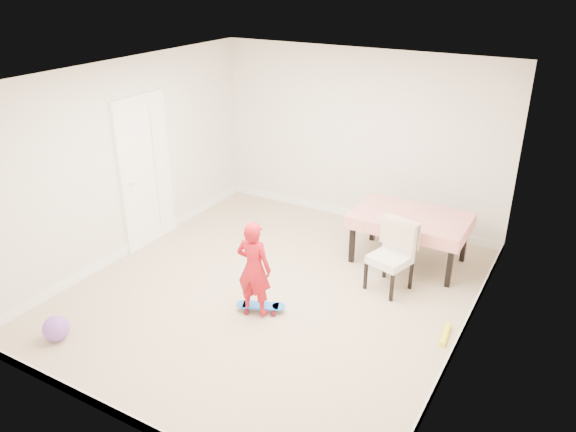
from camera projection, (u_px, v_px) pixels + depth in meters
The scene contains 17 objects.
ground at pixel (273, 291), 6.88m from camera, with size 5.00×5.00×0.00m, color tan.
ceiling at pixel (270, 78), 5.82m from camera, with size 4.50×5.00×0.04m, color white.
wall_back at pixel (359, 138), 8.30m from camera, with size 4.50×0.04×2.60m, color beige.
wall_front at pixel (107, 295), 4.38m from camera, with size 4.50×0.04×2.60m, color beige.
wall_left at pixel (126, 161), 7.35m from camera, with size 0.04×5.00×2.60m, color beige.
wall_right at pixel (472, 236), 5.33m from camera, with size 0.04×5.00×2.60m, color beige.
door at pixel (145, 174), 7.70m from camera, with size 0.10×0.94×2.11m, color white.
baseboard_back at pixel (355, 214), 8.82m from camera, with size 4.50×0.02×0.12m, color white.
baseboard_front at pixel (125, 417), 4.89m from camera, with size 4.50×0.02×0.12m, color white.
baseboard_left at pixel (136, 245), 7.87m from camera, with size 0.02×5.00×0.12m, color white.
baseboard_right at pixel (457, 343), 5.84m from camera, with size 0.02×5.00×0.12m, color white.
dining_table at pixel (409, 238), 7.42m from camera, with size 1.48×0.93×0.69m, color red, non-canonical shape.
dining_chair at pixel (390, 257), 6.74m from camera, with size 0.49×0.57×0.89m, color silver, non-canonical shape.
skateboard at pixel (261, 308), 6.46m from camera, with size 0.57×0.21×0.09m, color blue, non-canonical shape.
child at pixel (254, 271), 6.19m from camera, with size 0.41×0.27×1.13m, color #B5121C.
balloon at pixel (56, 328), 5.93m from camera, with size 0.28×0.28×0.28m, color purple.
foam_toy at pixel (446, 334), 6.02m from camera, with size 0.06×0.06×0.40m, color #FFFE1A.
Camera 1 is at (3.09, -5.02, 3.67)m, focal length 35.00 mm.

